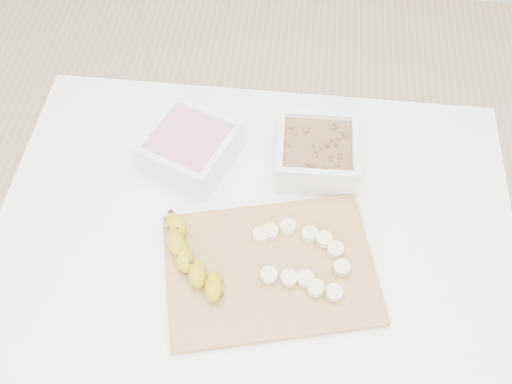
# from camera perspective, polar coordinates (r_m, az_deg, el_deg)

# --- Properties ---
(ground) EXTENTS (3.50, 3.50, 0.00)m
(ground) POSITION_cam_1_polar(r_m,az_deg,el_deg) (1.79, -0.10, -15.46)
(ground) COLOR #C6AD89
(ground) RESTS_ON ground
(table) EXTENTS (1.00, 0.70, 0.75)m
(table) POSITION_cam_1_polar(r_m,az_deg,el_deg) (1.19, -0.15, -5.40)
(table) COLOR white
(table) RESTS_ON ground
(bowl_yogurt) EXTENTS (0.21, 0.21, 0.08)m
(bowl_yogurt) POSITION_cam_1_polar(r_m,az_deg,el_deg) (1.17, -6.62, 4.45)
(bowl_yogurt) COLOR white
(bowl_yogurt) RESTS_ON table
(bowl_granola) EXTENTS (0.17, 0.17, 0.08)m
(bowl_granola) POSITION_cam_1_polar(r_m,az_deg,el_deg) (1.16, 6.08, 3.95)
(bowl_granola) COLOR white
(bowl_granola) RESTS_ON table
(cutting_board) EXTENTS (0.43, 0.35, 0.01)m
(cutting_board) POSITION_cam_1_polar(r_m,az_deg,el_deg) (1.05, 1.41, -7.66)
(cutting_board) COLOR #AD8645
(cutting_board) RESTS_ON table
(banana) EXTENTS (0.13, 0.20, 0.03)m
(banana) POSITION_cam_1_polar(r_m,az_deg,el_deg) (1.04, -6.40, -6.64)
(banana) COLOR #B7970B
(banana) RESTS_ON cutting_board
(banana_slices) EXTENTS (0.18, 0.16, 0.02)m
(banana_slices) POSITION_cam_1_polar(r_m,az_deg,el_deg) (1.04, 4.76, -6.53)
(banana_slices) COLOR beige
(banana_slices) RESTS_ON cutting_board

